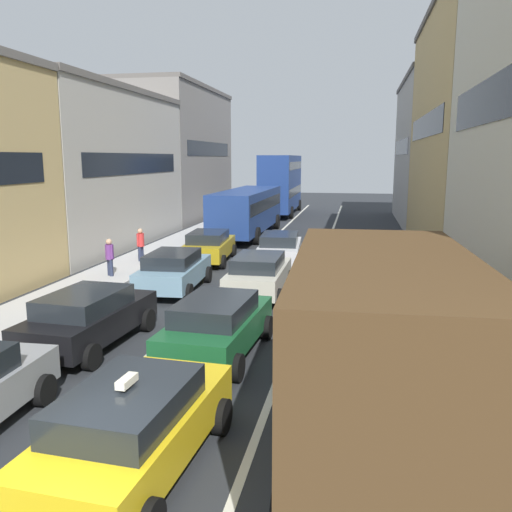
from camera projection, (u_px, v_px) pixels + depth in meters
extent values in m
cube|color=#BABABA|center=(157.00, 253.00, 27.23)|extent=(2.60, 64.00, 0.14)
cube|color=silver|center=(253.00, 258.00, 26.31)|extent=(0.16, 60.00, 0.01)
cube|color=silver|center=(322.00, 260.00, 25.68)|extent=(0.16, 60.00, 0.01)
cube|color=#B2ADA3|center=(77.00, 171.00, 29.39)|extent=(7.00, 14.57, 8.29)
cube|color=black|center=(137.00, 164.00, 28.67)|extent=(0.02, 11.73, 1.10)
cube|color=#66605B|center=(73.00, 91.00, 28.61)|extent=(7.20, 14.57, 0.30)
cube|color=gray|center=(169.00, 155.00, 43.39)|extent=(7.00, 14.57, 10.11)
cube|color=black|center=(210.00, 149.00, 42.65)|extent=(0.02, 11.73, 1.10)
cube|color=#66605B|center=(167.00, 89.00, 42.44)|extent=(7.20, 14.57, 0.30)
cube|color=#B2ADA3|center=(450.00, 154.00, 39.32)|extent=(7.00, 14.57, 10.27)
cube|color=black|center=(401.00, 147.00, 39.88)|extent=(0.02, 11.73, 1.10)
cube|color=#66605B|center=(455.00, 80.00, 38.36)|extent=(7.20, 14.57, 0.30)
cube|color=tan|center=(502.00, 138.00, 25.04)|extent=(7.00, 14.57, 11.58)
cube|color=black|center=(425.00, 126.00, 25.58)|extent=(0.02, 11.73, 1.10)
cube|color=black|center=(506.00, 93.00, 11.44)|extent=(0.02, 11.73, 1.10)
cube|color=#B7B29E|center=(367.00, 325.00, 11.14)|extent=(2.48, 2.48, 1.90)
cube|color=black|center=(365.00, 293.00, 12.25)|extent=(2.02, 0.10, 0.70)
cube|color=#51381E|center=(382.00, 356.00, 7.35)|extent=(2.59, 5.52, 2.80)
cube|color=white|center=(295.00, 332.00, 7.48)|extent=(0.18, 4.48, 0.90)
cylinder|color=black|center=(309.00, 363.00, 11.57)|extent=(0.33, 0.97, 0.96)
cylinder|color=black|center=(423.00, 369.00, 11.21)|extent=(0.33, 0.97, 0.96)
cube|color=yellow|center=(136.00, 432.00, 8.28)|extent=(2.09, 4.41, 0.70)
cube|color=#1E2328|center=(128.00, 404.00, 7.99)|extent=(1.74, 2.51, 0.52)
cube|color=#F2EACC|center=(127.00, 381.00, 7.92)|extent=(0.19, 0.45, 0.12)
cylinder|color=black|center=(129.00, 404.00, 9.96)|extent=(0.26, 0.65, 0.64)
cylinder|color=black|center=(222.00, 416.00, 9.50)|extent=(0.26, 0.65, 0.64)
cylinder|color=black|center=(24.00, 500.00, 7.18)|extent=(0.26, 0.65, 0.64)
cylinder|color=black|center=(44.00, 390.00, 10.58)|extent=(0.24, 0.65, 0.64)
cube|color=#19592D|center=(218.00, 329.00, 13.26)|extent=(2.06, 4.40, 0.70)
cube|color=#1E2328|center=(215.00, 309.00, 12.96)|extent=(1.73, 2.50, 0.52)
cylinder|color=black|center=(203.00, 322.00, 14.94)|extent=(0.26, 0.65, 0.64)
cylinder|color=black|center=(267.00, 327.00, 14.49)|extent=(0.26, 0.65, 0.64)
cylinder|color=black|center=(160.00, 360.00, 12.15)|extent=(0.26, 0.65, 0.64)
cylinder|color=black|center=(237.00, 368.00, 11.70)|extent=(0.26, 0.65, 0.64)
cube|color=black|center=(90.00, 321.00, 13.90)|extent=(2.09, 4.41, 0.70)
cube|color=#1E2328|center=(84.00, 302.00, 13.61)|extent=(1.74, 2.51, 0.52)
cylinder|color=black|center=(90.00, 315.00, 15.59)|extent=(0.26, 0.65, 0.64)
cylinder|color=black|center=(147.00, 320.00, 15.13)|extent=(0.26, 0.65, 0.64)
cylinder|color=black|center=(23.00, 350.00, 12.81)|extent=(0.26, 0.65, 0.64)
cylinder|color=black|center=(91.00, 357.00, 12.35)|extent=(0.26, 0.65, 0.64)
cube|color=beige|center=(259.00, 277.00, 19.03)|extent=(1.83, 4.31, 0.70)
cube|color=#1E2328|center=(258.00, 263.00, 18.74)|extent=(1.60, 2.42, 0.52)
cylinder|color=black|center=(242.00, 277.00, 20.68)|extent=(0.22, 0.64, 0.64)
cylinder|color=black|center=(289.00, 278.00, 20.35)|extent=(0.22, 0.64, 0.64)
cylinder|color=black|center=(225.00, 295.00, 17.85)|extent=(0.22, 0.64, 0.64)
cylinder|color=black|center=(279.00, 298.00, 17.52)|extent=(0.22, 0.64, 0.64)
cube|color=#759EB7|center=(174.00, 273.00, 19.67)|extent=(2.01, 4.38, 0.70)
cube|color=#1E2328|center=(172.00, 259.00, 19.38)|extent=(1.70, 2.48, 0.52)
cylinder|color=black|center=(163.00, 273.00, 21.29)|extent=(0.25, 0.65, 0.64)
cylinder|color=black|center=(208.00, 275.00, 21.04)|extent=(0.25, 0.65, 0.64)
cylinder|color=black|center=(137.00, 291.00, 18.44)|extent=(0.25, 0.65, 0.64)
cylinder|color=black|center=(188.00, 293.00, 18.19)|extent=(0.25, 0.65, 0.64)
cube|color=silver|center=(280.00, 251.00, 24.37)|extent=(2.09, 4.41, 0.70)
cube|color=#1E2328|center=(280.00, 239.00, 24.07)|extent=(1.75, 2.51, 0.52)
cylinder|color=black|center=(263.00, 252.00, 25.97)|extent=(0.26, 0.65, 0.64)
cylinder|color=black|center=(301.00, 253.00, 25.75)|extent=(0.26, 0.65, 0.64)
cylinder|color=black|center=(256.00, 264.00, 23.12)|extent=(0.26, 0.65, 0.64)
cylinder|color=black|center=(298.00, 265.00, 22.90)|extent=(0.26, 0.65, 0.64)
cube|color=#B29319|center=(209.00, 248.00, 25.03)|extent=(2.09, 4.41, 0.70)
cube|color=#1E2328|center=(208.00, 237.00, 24.74)|extent=(1.74, 2.51, 0.52)
cylinder|color=black|center=(197.00, 250.00, 26.63)|extent=(0.26, 0.65, 0.64)
cylinder|color=black|center=(233.00, 251.00, 26.41)|extent=(0.26, 0.65, 0.64)
cylinder|color=black|center=(182.00, 261.00, 23.78)|extent=(0.26, 0.65, 0.64)
cylinder|color=black|center=(223.00, 262.00, 23.56)|extent=(0.26, 0.65, 0.64)
cube|color=#A51E1E|center=(362.00, 304.00, 15.54)|extent=(1.88, 4.33, 0.70)
cube|color=#1E2328|center=(362.00, 287.00, 15.24)|extent=(1.63, 2.44, 0.52)
cylinder|color=black|center=(331.00, 301.00, 17.17)|extent=(0.23, 0.64, 0.64)
cylinder|color=black|center=(390.00, 303.00, 16.87)|extent=(0.23, 0.64, 0.64)
cylinder|color=black|center=(328.00, 329.00, 14.34)|extent=(0.23, 0.64, 0.64)
cylinder|color=black|center=(398.00, 333.00, 14.03)|extent=(0.23, 0.64, 0.64)
cube|color=#194C8C|center=(357.00, 269.00, 20.42)|extent=(1.81, 4.30, 0.70)
cube|color=#1E2328|center=(358.00, 255.00, 20.13)|extent=(1.59, 2.41, 0.52)
cylinder|color=black|center=(334.00, 269.00, 22.07)|extent=(0.22, 0.64, 0.64)
cylinder|color=black|center=(380.00, 271.00, 21.73)|extent=(0.22, 0.64, 0.64)
cylinder|color=black|center=(331.00, 285.00, 19.24)|extent=(0.22, 0.64, 0.64)
cylinder|color=black|center=(383.00, 288.00, 18.91)|extent=(0.22, 0.64, 0.64)
cube|color=navy|center=(247.00, 209.00, 33.24)|extent=(2.65, 10.53, 2.40)
cube|color=black|center=(247.00, 203.00, 33.18)|extent=(2.67, 9.90, 0.70)
cylinder|color=black|center=(242.00, 221.00, 37.35)|extent=(0.31, 1.00, 1.00)
cylinder|color=black|center=(277.00, 222.00, 36.86)|extent=(0.31, 1.00, 1.00)
cylinder|color=black|center=(214.00, 235.00, 30.68)|extent=(0.31, 1.00, 1.00)
cylinder|color=black|center=(257.00, 236.00, 30.18)|extent=(0.31, 1.00, 1.00)
cube|color=navy|center=(281.00, 195.00, 46.04)|extent=(2.68, 10.54, 2.40)
cube|color=black|center=(281.00, 191.00, 45.98)|extent=(2.70, 9.91, 0.70)
cube|color=navy|center=(281.00, 168.00, 45.63)|extent=(2.68, 10.54, 2.16)
cube|color=black|center=(281.00, 165.00, 45.58)|extent=(2.70, 9.91, 0.64)
cylinder|color=black|center=(273.00, 205.00, 50.14)|extent=(0.32, 1.00, 1.00)
cylinder|color=black|center=(299.00, 205.00, 49.71)|extent=(0.32, 1.00, 1.00)
cylinder|color=black|center=(261.00, 212.00, 43.42)|extent=(0.32, 1.00, 1.00)
cylinder|color=black|center=(291.00, 213.00, 43.00)|extent=(0.32, 1.00, 1.00)
cylinder|color=#262D47|center=(142.00, 255.00, 24.83)|extent=(0.16, 0.16, 0.82)
cylinder|color=#262D47|center=(140.00, 255.00, 24.66)|extent=(0.16, 0.16, 0.82)
cylinder|color=red|center=(140.00, 240.00, 24.61)|extent=(0.34, 0.34, 0.60)
sphere|color=tan|center=(140.00, 231.00, 24.54)|extent=(0.24, 0.24, 0.24)
cylinder|color=red|center=(143.00, 239.00, 24.81)|extent=(0.10, 0.10, 0.55)
cylinder|color=red|center=(138.00, 240.00, 24.40)|extent=(0.10, 0.10, 0.55)
cylinder|color=#262D47|center=(111.00, 269.00, 21.55)|extent=(0.16, 0.16, 0.82)
cylinder|color=#262D47|center=(109.00, 269.00, 21.68)|extent=(0.16, 0.16, 0.82)
cylinder|color=#66337F|center=(109.00, 252.00, 21.49)|extent=(0.34, 0.34, 0.60)
sphere|color=tan|center=(109.00, 242.00, 21.41)|extent=(0.24, 0.24, 0.24)
cylinder|color=#66337F|center=(112.00, 252.00, 21.31)|extent=(0.10, 0.10, 0.55)
cylinder|color=#66337F|center=(107.00, 251.00, 21.65)|extent=(0.10, 0.10, 0.55)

